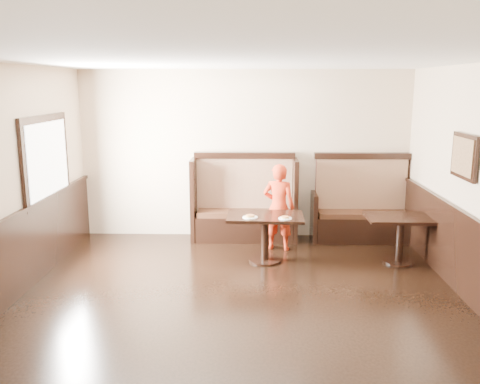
{
  "coord_description": "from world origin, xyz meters",
  "views": [
    {
      "loc": [
        0.16,
        -4.97,
        2.55
      ],
      "look_at": [
        -0.04,
        2.35,
        1.0
      ],
      "focal_mm": 38.0,
      "sensor_mm": 36.0,
      "label": 1
    }
  ],
  "objects_px": {
    "booth_main": "(244,208)",
    "table_neighbor": "(400,228)",
    "booth_neighbor": "(361,211)",
    "table_main": "(265,226)",
    "child": "(279,207)"
  },
  "relations": [
    {
      "from": "table_main",
      "to": "child",
      "type": "height_order",
      "value": "child"
    },
    {
      "from": "booth_neighbor",
      "to": "table_main",
      "type": "height_order",
      "value": "booth_neighbor"
    },
    {
      "from": "booth_main",
      "to": "table_neighbor",
      "type": "height_order",
      "value": "booth_main"
    },
    {
      "from": "booth_neighbor",
      "to": "table_neighbor",
      "type": "relative_size",
      "value": 1.66
    },
    {
      "from": "booth_neighbor",
      "to": "table_main",
      "type": "distance_m",
      "value": 1.98
    },
    {
      "from": "booth_main",
      "to": "booth_neighbor",
      "type": "xyz_separation_m",
      "value": [
        1.95,
        -0.0,
        -0.05
      ]
    },
    {
      "from": "booth_neighbor",
      "to": "table_neighbor",
      "type": "xyz_separation_m",
      "value": [
        0.34,
        -1.13,
        0.03
      ]
    },
    {
      "from": "booth_neighbor",
      "to": "table_main",
      "type": "relative_size",
      "value": 1.48
    },
    {
      "from": "table_main",
      "to": "table_neighbor",
      "type": "height_order",
      "value": "table_main"
    },
    {
      "from": "booth_main",
      "to": "child",
      "type": "xyz_separation_m",
      "value": [
        0.55,
        -0.56,
        0.16
      ]
    },
    {
      "from": "booth_main",
      "to": "table_neighbor",
      "type": "distance_m",
      "value": 2.55
    },
    {
      "from": "booth_neighbor",
      "to": "child",
      "type": "bearing_deg",
      "value": -158.1
    },
    {
      "from": "table_main",
      "to": "child",
      "type": "distance_m",
      "value": 0.63
    },
    {
      "from": "booth_main",
      "to": "table_main",
      "type": "relative_size",
      "value": 1.57
    },
    {
      "from": "booth_main",
      "to": "table_main",
      "type": "distance_m",
      "value": 1.18
    }
  ]
}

